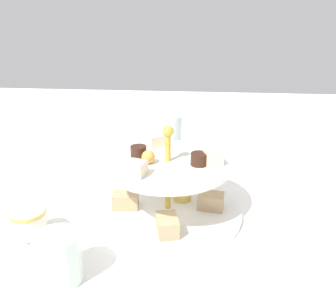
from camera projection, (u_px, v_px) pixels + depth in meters
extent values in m
plane|color=white|center=(168.00, 212.00, 0.64)|extent=(2.40, 2.40, 0.00)
cylinder|color=white|center=(168.00, 210.00, 0.64)|extent=(0.28, 0.28, 0.01)
cylinder|color=white|center=(168.00, 163.00, 0.61)|extent=(0.23, 0.23, 0.01)
cylinder|color=gold|center=(168.00, 174.00, 0.61)|extent=(0.01, 0.01, 0.16)
sphere|color=gold|center=(168.00, 131.00, 0.59)|extent=(0.02, 0.02, 0.02)
cube|color=tan|center=(169.00, 182.00, 0.71)|extent=(0.05, 0.03, 0.03)
cube|color=tan|center=(125.00, 200.00, 0.63)|extent=(0.04, 0.05, 0.03)
cube|color=tan|center=(167.00, 225.00, 0.56)|extent=(0.05, 0.04, 0.03)
cube|color=tan|center=(211.00, 201.00, 0.63)|extent=(0.04, 0.05, 0.03)
cylinder|color=#E5C660|center=(182.00, 196.00, 0.67)|extent=(0.04, 0.04, 0.01)
cylinder|color=#381E14|center=(139.00, 152.00, 0.62)|extent=(0.03, 0.03, 0.02)
cylinder|color=#381E14|center=(199.00, 159.00, 0.58)|extent=(0.03, 0.03, 0.02)
cube|color=beige|center=(155.00, 141.00, 0.67)|extent=(0.04, 0.04, 0.02)
cube|color=beige|center=(136.00, 169.00, 0.54)|extent=(0.04, 0.04, 0.02)
cube|color=beige|center=(213.00, 158.00, 0.59)|extent=(0.04, 0.04, 0.02)
sphere|color=gold|center=(148.00, 157.00, 0.59)|extent=(0.02, 0.02, 0.02)
cylinder|color=silver|center=(169.00, 140.00, 0.84)|extent=(0.07, 0.07, 0.13)
cylinder|color=silver|center=(59.00, 258.00, 0.46)|extent=(0.06, 0.06, 0.07)
cylinder|color=white|center=(32.00, 235.00, 0.57)|extent=(0.09, 0.09, 0.01)
cylinder|color=white|center=(29.00, 222.00, 0.56)|extent=(0.06, 0.06, 0.04)
cylinder|color=gold|center=(28.00, 213.00, 0.55)|extent=(0.06, 0.06, 0.01)
cube|color=silver|center=(304.00, 199.00, 0.68)|extent=(0.17, 0.03, 0.00)
cube|color=silver|center=(58.00, 181.00, 0.76)|extent=(0.17, 0.07, 0.00)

